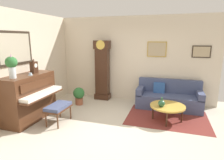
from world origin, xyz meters
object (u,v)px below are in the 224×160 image
at_px(piano, 30,97).
at_px(mantel_clock, 34,66).
at_px(flower_vase, 12,65).
at_px(green_jug, 162,103).
at_px(piano_bench, 58,107).
at_px(couch, 168,97).
at_px(teacup, 30,74).
at_px(coffee_table, 168,106).
at_px(grandfather_clock, 102,72).
at_px(potted_plant, 79,95).

distance_m(piano, mantel_clock, 0.80).
xyz_separation_m(flower_vase, green_jug, (3.27, 1.27, -1.00)).
bearing_deg(mantel_clock, flower_vase, -90.04).
xyz_separation_m(mantel_clock, green_jug, (3.27, 0.55, -0.86)).
relative_size(piano_bench, couch, 0.37).
distance_m(couch, green_jug, 1.19).
relative_size(flower_vase, green_jug, 2.42).
xyz_separation_m(piano_bench, teacup, (-0.70, -0.06, 0.81)).
bearing_deg(mantel_clock, teacup, -68.03).
bearing_deg(green_jug, couch, 82.32).
height_order(couch, teacup, teacup).
distance_m(teacup, green_jug, 3.34).
bearing_deg(mantel_clock, coffee_table, 11.54).
distance_m(piano, grandfather_clock, 2.51).
bearing_deg(green_jug, grandfather_clock, 146.64).
distance_m(piano, teacup, 0.63).
xyz_separation_m(grandfather_clock, green_jug, (2.07, -1.36, -0.46)).
height_order(coffee_table, mantel_clock, mantel_clock).
height_order(piano, flower_vase, flower_vase).
distance_m(piano, couch, 3.97).
bearing_deg(piano, green_jug, 13.87).
height_order(couch, flower_vase, flower_vase).
distance_m(piano, flower_vase, 1.02).
relative_size(piano, teacup, 12.41).
height_order(coffee_table, flower_vase, flower_vase).
xyz_separation_m(piano, coffee_table, (3.42, 0.95, -0.22)).
relative_size(piano_bench, coffee_table, 0.80).
bearing_deg(coffee_table, potted_plant, 171.09).
bearing_deg(piano_bench, flower_vase, -149.50).
distance_m(piano, coffee_table, 3.56).
distance_m(grandfather_clock, potted_plant, 1.14).
bearing_deg(couch, piano_bench, -143.17).
bearing_deg(potted_plant, mantel_clock, -121.39).
bearing_deg(potted_plant, couch, 12.21).
relative_size(piano, mantel_clock, 3.79).
bearing_deg(flower_vase, green_jug, 21.23).
bearing_deg(flower_vase, coffee_table, 22.48).
distance_m(green_jug, potted_plant, 2.65).
distance_m(coffee_table, potted_plant, 2.77).
height_order(piano_bench, green_jug, green_jug).
bearing_deg(flower_vase, potted_plant, 69.54).
height_order(piano, couch, piano).
height_order(couch, green_jug, couch).
distance_m(mantel_clock, flower_vase, 0.73).
xyz_separation_m(piano_bench, grandfather_clock, (0.39, 2.15, 0.56)).
bearing_deg(potted_plant, coffee_table, -8.91).
distance_m(grandfather_clock, mantel_clock, 2.30).
bearing_deg(couch, mantel_clock, -153.36).
xyz_separation_m(mantel_clock, teacup, (0.12, -0.29, -0.15)).
distance_m(flower_vase, green_jug, 3.65).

